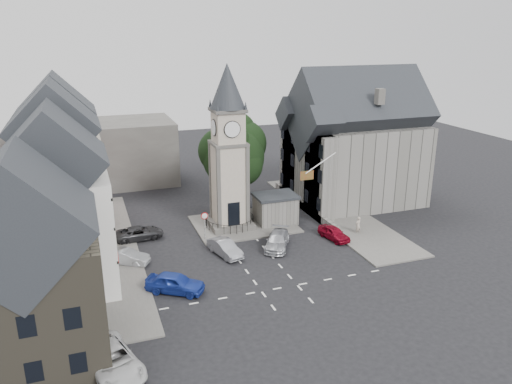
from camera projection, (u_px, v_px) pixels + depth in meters
name	position (u px, v px, depth m)	size (l,w,h in m)	color
ground	(256.00, 259.00, 43.74)	(120.00, 120.00, 0.00)	black
pavement_west	(104.00, 251.00, 45.11)	(6.00, 30.00, 0.14)	#595651
pavement_east	(335.00, 212.00, 54.69)	(6.00, 26.00, 0.14)	#595651
central_island	(244.00, 224.00, 51.35)	(10.00, 8.00, 0.16)	#595651
road_markings	(280.00, 288.00, 38.81)	(20.00, 8.00, 0.01)	silver
clock_tower	(228.00, 149.00, 48.36)	(4.86, 4.86, 16.25)	#4C4944
stone_shelter	(275.00, 209.00, 51.50)	(4.30, 3.30, 3.08)	slate
town_tree	(233.00, 148.00, 53.84)	(7.20, 7.20, 10.80)	black
warning_sign_post	(205.00, 221.00, 46.95)	(0.70, 0.19, 2.85)	black
terrace_pink	(61.00, 158.00, 51.09)	(8.10, 7.60, 12.80)	pink
terrace_cream	(60.00, 179.00, 43.92)	(8.10, 7.60, 12.80)	beige
terrace_tudor	(59.00, 214.00, 36.88)	(8.10, 7.60, 12.00)	silver
building_sw_stone	(29.00, 283.00, 28.61)	(8.60, 7.60, 10.40)	#453F33
backdrop_west	(95.00, 154.00, 63.75)	(20.00, 10.00, 8.00)	#4C4944
east_building	(353.00, 149.00, 56.59)	(14.40, 11.40, 12.60)	slate
east_boundary_wall	(304.00, 206.00, 55.47)	(0.40, 16.00, 0.90)	slate
flagpole	(321.00, 163.00, 47.68)	(3.68, 0.10, 2.74)	white
car_west_blue	(175.00, 283.00, 38.02)	(1.82, 4.53, 1.54)	#1C339A
car_west_silver	(126.00, 257.00, 42.62)	(1.38, 3.96, 1.31)	gray
car_west_grey	(139.00, 233.00, 47.65)	(2.10, 4.56, 1.27)	#2B2B2E
car_island_silver	(225.00, 248.00, 44.31)	(1.45, 4.15, 1.37)	#95979D
car_island_east	(277.00, 241.00, 45.87)	(1.90, 4.67, 1.36)	#B0B2B8
car_east_red	(334.00, 233.00, 47.68)	(1.47, 3.67, 1.25)	maroon
van_sw_white	(112.00, 360.00, 29.11)	(2.60, 5.63, 1.57)	silver
pedestrian	(358.00, 225.00, 48.86)	(0.64, 0.42, 1.76)	#AFA191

